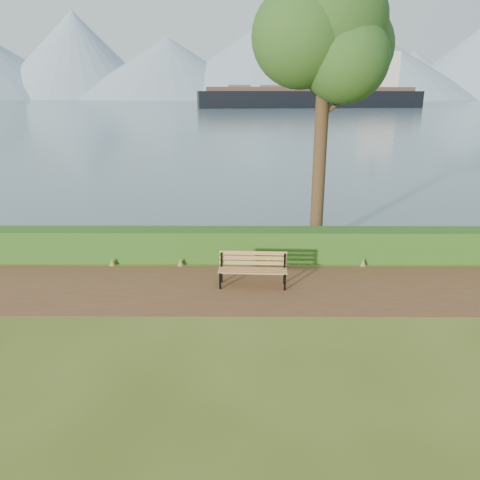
{
  "coord_description": "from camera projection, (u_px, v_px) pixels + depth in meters",
  "views": [
    {
      "loc": [
        0.79,
        -11.4,
        5.08
      ],
      "look_at": [
        0.73,
        1.2,
        1.1
      ],
      "focal_mm": 35.0,
      "sensor_mm": 36.0,
      "label": 1
    }
  ],
  "objects": [
    {
      "name": "tree",
      "position": [
        326.0,
        31.0,
        14.14
      ],
      "size": [
        4.53,
        3.89,
        9.24
      ],
      "rotation": [
        0.0,
        0.0,
        0.26
      ],
      "color": "#382617",
      "rests_on": "ground"
    },
    {
      "name": "mountains",
      "position": [
        231.0,
        64.0,
        391.35
      ],
      "size": [
        585.0,
        190.0,
        70.0
      ],
      "color": "#7A90A3",
      "rests_on": "ground"
    },
    {
      "name": "ground",
      "position": [
        212.0,
        293.0,
        12.41
      ],
      "size": [
        140.0,
        140.0,
        0.0
      ],
      "primitive_type": "plane",
      "color": "#475518",
      "rests_on": "ground"
    },
    {
      "name": "hedge",
      "position": [
        217.0,
        245.0,
        14.74
      ],
      "size": [
        32.0,
        0.85,
        1.0
      ],
      "primitive_type": "cube",
      "color": "#1D4614",
      "rests_on": "ground"
    },
    {
      "name": "bench",
      "position": [
        253.0,
        267.0,
        12.77
      ],
      "size": [
        1.89,
        0.63,
        0.93
      ],
      "rotation": [
        0.0,
        0.0,
        -0.05
      ],
      "color": "black",
      "rests_on": "ground"
    },
    {
      "name": "path",
      "position": [
        213.0,
        288.0,
        12.69
      ],
      "size": [
        40.0,
        3.4,
        0.01
      ],
      "primitive_type": "cube",
      "color": "brown",
      "rests_on": "ground"
    },
    {
      "name": "water",
      "position": [
        241.0,
        102.0,
        260.35
      ],
      "size": [
        700.0,
        510.0,
        0.0
      ],
      "primitive_type": "cube",
      "color": "#465D70",
      "rests_on": "ground"
    },
    {
      "name": "cargo_ship",
      "position": [
        318.0,
        97.0,
        164.81
      ],
      "size": [
        79.73,
        23.48,
        23.91
      ],
      "rotation": [
        0.0,
        0.0,
        0.14
      ],
      "color": "black",
      "rests_on": "ground"
    }
  ]
}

